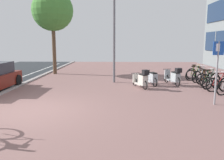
{
  "coord_description": "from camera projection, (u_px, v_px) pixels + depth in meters",
  "views": [
    {
      "loc": [
        3.04,
        -7.77,
        2.39
      ],
      "look_at": [
        2.8,
        0.09,
        1.09
      ],
      "focal_mm": 37.37,
      "sensor_mm": 36.0,
      "label": 1
    }
  ],
  "objects": [
    {
      "name": "bicycle_rack_06",
      "position": [
        195.0,
        75.0,
        14.44
      ],
      "size": [
        1.34,
        0.48,
        0.98
      ],
      "color": "black",
      "rests_on": "ground"
    },
    {
      "name": "lamp_post",
      "position": [
        114.0,
        26.0,
        13.3
      ],
      "size": [
        0.2,
        0.52,
        5.93
      ],
      "color": "slate",
      "rests_on": "ground"
    },
    {
      "name": "bicycle_rack_07",
      "position": [
        196.0,
        73.0,
        15.07
      ],
      "size": [
        1.37,
        0.48,
        1.01
      ],
      "color": "black",
      "rests_on": "ground"
    },
    {
      "name": "ground",
      "position": [
        73.0,
        112.0,
        8.1
      ],
      "size": [
        21.0,
        40.0,
        0.13
      ],
      "color": "black"
    },
    {
      "name": "scooter_near",
      "position": [
        142.0,
        80.0,
        11.98
      ],
      "size": [
        0.86,
        1.55,
        1.03
      ],
      "color": "black",
      "rests_on": "ground"
    },
    {
      "name": "bicycle_rack_02",
      "position": [
        212.0,
        82.0,
        11.87
      ],
      "size": [
        1.22,
        0.59,
        0.93
      ],
      "color": "black",
      "rests_on": "ground"
    },
    {
      "name": "bicycle_rack_03",
      "position": [
        210.0,
        80.0,
        12.5
      ],
      "size": [
        1.3,
        0.59,
        1.0
      ],
      "color": "black",
      "rests_on": "ground"
    },
    {
      "name": "scooter_far",
      "position": [
        174.0,
        77.0,
        12.9
      ],
      "size": [
        0.77,
        1.8,
        1.03
      ],
      "color": "black",
      "rests_on": "ground"
    },
    {
      "name": "scooter_mid",
      "position": [
        151.0,
        78.0,
        12.87
      ],
      "size": [
        0.77,
        1.68,
        0.79
      ],
      "color": "black",
      "rests_on": "ground"
    },
    {
      "name": "bicycle_rack_05",
      "position": [
        201.0,
        76.0,
        13.79
      ],
      "size": [
        1.28,
        0.68,
        1.02
      ],
      "color": "black",
      "rests_on": "ground"
    },
    {
      "name": "bicycle_rack_01",
      "position": [
        219.0,
        84.0,
        11.22
      ],
      "size": [
        1.38,
        0.48,
        1.0
      ],
      "color": "black",
      "rests_on": "ground"
    },
    {
      "name": "bicycle_rack_04",
      "position": [
        206.0,
        79.0,
        13.15
      ],
      "size": [
        1.28,
        0.47,
        0.93
      ],
      "color": "black",
      "rests_on": "ground"
    },
    {
      "name": "parking_sign",
      "position": [
        217.0,
        66.0,
        8.7
      ],
      "size": [
        0.4,
        0.07,
        2.4
      ],
      "color": "gray",
      "rests_on": "ground"
    },
    {
      "name": "street_tree",
      "position": [
        53.0,
        11.0,
        16.77
      ],
      "size": [
        2.96,
        2.96,
        6.1
      ],
      "color": "brown",
      "rests_on": "ground"
    }
  ]
}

